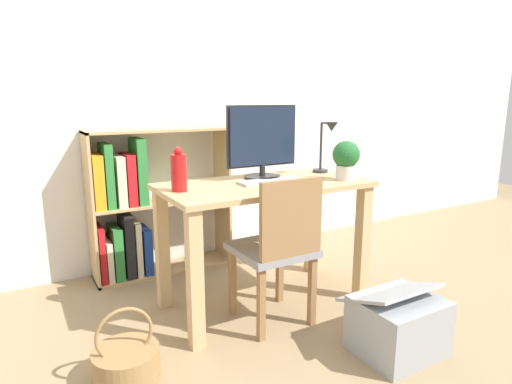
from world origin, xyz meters
name	(u,v)px	position (x,y,z in m)	size (l,w,h in m)	color
ground_plane	(264,301)	(0.00, 0.00, 0.00)	(10.00, 10.00, 0.00)	#997F5B
wall_back	(197,89)	(0.00, 0.98, 1.30)	(8.00, 0.05, 2.60)	silver
desk	(264,209)	(0.00, 0.00, 0.59)	(1.21, 0.62, 0.75)	tan
monitor	(262,140)	(0.06, 0.13, 0.98)	(0.47, 0.22, 0.44)	#232326
keyboard	(271,181)	(0.04, -0.01, 0.76)	(0.40, 0.13, 0.02)	#B2B2B7
vase	(179,172)	(-0.51, 0.02, 0.85)	(0.08, 0.08, 0.23)	red
desk_lamp	(327,142)	(0.51, 0.07, 0.95)	(0.10, 0.19, 0.33)	#2D2D33
potted_plant	(346,159)	(0.46, -0.17, 0.88)	(0.16, 0.16, 0.23)	silver
chair	(278,246)	(-0.07, -0.26, 0.46)	(0.40, 0.40, 0.84)	gray
bookshelf	(134,209)	(-0.56, 0.80, 0.48)	(0.98, 0.28, 1.03)	tan
basket	(126,362)	(-0.91, -0.33, 0.08)	(0.30, 0.30, 0.34)	#997547
storage_box	(397,324)	(0.29, -0.78, 0.15)	(0.41, 0.40, 0.35)	#999EA3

